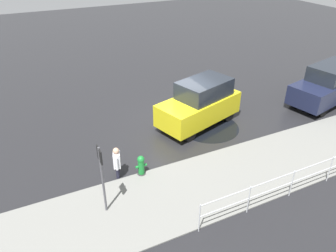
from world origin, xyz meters
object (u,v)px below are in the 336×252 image
(fire_hydrant, at_px, (141,166))
(sign_post, at_px, (102,171))
(moving_hatchback, at_px, (200,103))
(pedestrian, at_px, (117,161))
(parked_sedan, at_px, (328,84))

(fire_hydrant, height_order, sign_post, sign_post)
(moving_hatchback, relative_size, pedestrian, 3.46)
(moving_hatchback, xyz_separation_m, parked_sedan, (-6.96, 0.91, -0.03))
(sign_post, bearing_deg, fire_hydrant, -144.09)
(parked_sedan, xyz_separation_m, fire_hydrant, (10.74, 1.42, -0.60))
(parked_sedan, distance_m, pedestrian, 11.60)
(fire_hydrant, bearing_deg, sign_post, 35.91)
(moving_hatchback, bearing_deg, pedestrian, 24.24)
(moving_hatchback, xyz_separation_m, pedestrian, (4.58, 2.06, -0.34))
(parked_sedan, distance_m, fire_hydrant, 10.85)
(pedestrian, xyz_separation_m, sign_post, (0.88, 1.48, 0.90))
(parked_sedan, height_order, sign_post, sign_post)
(sign_post, bearing_deg, moving_hatchback, -147.04)
(parked_sedan, bearing_deg, fire_hydrant, 7.51)
(pedestrian, bearing_deg, moving_hatchback, -155.76)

